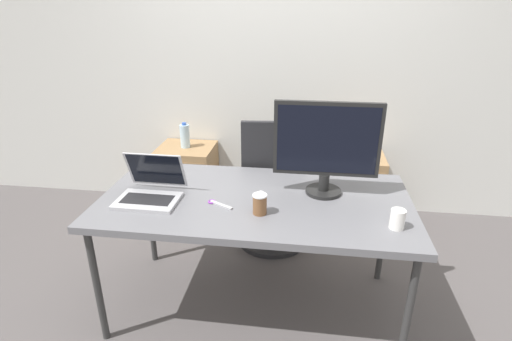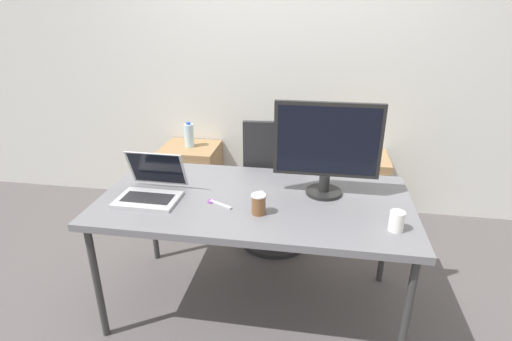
{
  "view_description": "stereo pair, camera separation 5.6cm",
  "coord_description": "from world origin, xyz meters",
  "px_view_note": "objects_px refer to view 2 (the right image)",
  "views": [
    {
      "loc": [
        0.28,
        -2.0,
        1.79
      ],
      "look_at": [
        0.0,
        0.04,
        0.92
      ],
      "focal_mm": 28.0,
      "sensor_mm": 36.0,
      "label": 1
    },
    {
      "loc": [
        0.34,
        -2.0,
        1.79
      ],
      "look_at": [
        0.0,
        0.04,
        0.92
      ],
      "focal_mm": 28.0,
      "sensor_mm": 36.0,
      "label": 2
    }
  ],
  "objects_px": {
    "water_bottle": "(189,135)",
    "coffee_cup_brown": "(259,204)",
    "office_chair": "(275,200)",
    "cabinet_right": "(356,189)",
    "cabinet_left": "(192,178)",
    "mouse": "(261,194)",
    "laptop_center": "(151,189)",
    "coffee_cup_white": "(397,221)",
    "monitor": "(327,147)"
  },
  "relations": [
    {
      "from": "cabinet_right",
      "to": "coffee_cup_brown",
      "type": "xyz_separation_m",
      "value": [
        -0.63,
        -1.38,
        0.52
      ]
    },
    {
      "from": "office_chair",
      "to": "coffee_cup_brown",
      "type": "distance_m",
      "value": 0.98
    },
    {
      "from": "monitor",
      "to": "mouse",
      "type": "relative_size",
      "value": 8.38
    },
    {
      "from": "cabinet_right",
      "to": "coffee_cup_white",
      "type": "distance_m",
      "value": 1.52
    },
    {
      "from": "water_bottle",
      "to": "cabinet_right",
      "type": "bearing_deg",
      "value": -0.09
    },
    {
      "from": "water_bottle",
      "to": "laptop_center",
      "type": "height_order",
      "value": "laptop_center"
    },
    {
      "from": "laptop_center",
      "to": "coffee_cup_white",
      "type": "height_order",
      "value": "laptop_center"
    },
    {
      "from": "coffee_cup_white",
      "to": "coffee_cup_brown",
      "type": "distance_m",
      "value": 0.69
    },
    {
      "from": "cabinet_right",
      "to": "water_bottle",
      "type": "distance_m",
      "value": 1.52
    },
    {
      "from": "cabinet_right",
      "to": "laptop_center",
      "type": "bearing_deg",
      "value": -134.63
    },
    {
      "from": "monitor",
      "to": "coffee_cup_brown",
      "type": "xyz_separation_m",
      "value": [
        -0.34,
        -0.29,
        -0.23
      ]
    },
    {
      "from": "water_bottle",
      "to": "coffee_cup_brown",
      "type": "distance_m",
      "value": 1.62
    },
    {
      "from": "cabinet_left",
      "to": "monitor",
      "type": "relative_size",
      "value": 1.04
    },
    {
      "from": "office_chair",
      "to": "water_bottle",
      "type": "xyz_separation_m",
      "value": [
        -0.83,
        0.5,
        0.31
      ]
    },
    {
      "from": "cabinet_left",
      "to": "coffee_cup_white",
      "type": "height_order",
      "value": "coffee_cup_white"
    },
    {
      "from": "mouse",
      "to": "water_bottle",
      "type": "bearing_deg",
      "value": 124.56
    },
    {
      "from": "monitor",
      "to": "cabinet_right",
      "type": "bearing_deg",
      "value": 74.72
    },
    {
      "from": "laptop_center",
      "to": "monitor",
      "type": "distance_m",
      "value": 1.02
    },
    {
      "from": "laptop_center",
      "to": "monitor",
      "type": "bearing_deg",
      "value": 11.55
    },
    {
      "from": "office_chair",
      "to": "cabinet_left",
      "type": "relative_size",
      "value": 1.75
    },
    {
      "from": "cabinet_right",
      "to": "laptop_center",
      "type": "relative_size",
      "value": 1.78
    },
    {
      "from": "office_chair",
      "to": "mouse",
      "type": "distance_m",
      "value": 0.78
    },
    {
      "from": "water_bottle",
      "to": "coffee_cup_white",
      "type": "relative_size",
      "value": 2.22
    },
    {
      "from": "cabinet_right",
      "to": "cabinet_left",
      "type": "bearing_deg",
      "value": 180.0
    },
    {
      "from": "coffee_cup_white",
      "to": "office_chair",
      "type": "bearing_deg",
      "value": 126.59
    },
    {
      "from": "mouse",
      "to": "monitor",
      "type": "bearing_deg",
      "value": 15.63
    },
    {
      "from": "water_bottle",
      "to": "coffee_cup_white",
      "type": "xyz_separation_m",
      "value": [
        1.52,
        -1.44,
        0.1
      ]
    },
    {
      "from": "laptop_center",
      "to": "coffee_cup_brown",
      "type": "relative_size",
      "value": 3.11
    },
    {
      "from": "cabinet_right",
      "to": "monitor",
      "type": "height_order",
      "value": "monitor"
    },
    {
      "from": "water_bottle",
      "to": "monitor",
      "type": "bearing_deg",
      "value": -42.83
    },
    {
      "from": "water_bottle",
      "to": "coffee_cup_brown",
      "type": "relative_size",
      "value": 2.02
    },
    {
      "from": "water_bottle",
      "to": "monitor",
      "type": "distance_m",
      "value": 1.63
    },
    {
      "from": "monitor",
      "to": "mouse",
      "type": "height_order",
      "value": "monitor"
    },
    {
      "from": "laptop_center",
      "to": "cabinet_right",
      "type": "bearing_deg",
      "value": 45.37
    },
    {
      "from": "office_chair",
      "to": "monitor",
      "type": "xyz_separation_m",
      "value": [
        0.35,
        -0.59,
        0.65
      ]
    },
    {
      "from": "water_bottle",
      "to": "coffee_cup_white",
      "type": "distance_m",
      "value": 2.09
    },
    {
      "from": "cabinet_right",
      "to": "monitor",
      "type": "distance_m",
      "value": 1.35
    },
    {
      "from": "coffee_cup_brown",
      "to": "cabinet_left",
      "type": "bearing_deg",
      "value": 121.23
    },
    {
      "from": "cabinet_left",
      "to": "cabinet_right",
      "type": "xyz_separation_m",
      "value": [
        1.47,
        0.0,
        0.0
      ]
    },
    {
      "from": "coffee_cup_white",
      "to": "water_bottle",
      "type": "bearing_deg",
      "value": 136.64
    },
    {
      "from": "mouse",
      "to": "cabinet_right",
      "type": "bearing_deg",
      "value": 61.18
    },
    {
      "from": "cabinet_left",
      "to": "water_bottle",
      "type": "height_order",
      "value": "water_bottle"
    },
    {
      "from": "cabinet_right",
      "to": "mouse",
      "type": "xyz_separation_m",
      "value": [
        -0.65,
        -1.18,
        0.48
      ]
    },
    {
      "from": "cabinet_right",
      "to": "water_bottle",
      "type": "relative_size",
      "value": 2.74
    },
    {
      "from": "coffee_cup_white",
      "to": "coffee_cup_brown",
      "type": "height_order",
      "value": "coffee_cup_brown"
    },
    {
      "from": "office_chair",
      "to": "laptop_center",
      "type": "bearing_deg",
      "value": -128.5
    },
    {
      "from": "office_chair",
      "to": "cabinet_right",
      "type": "bearing_deg",
      "value": 37.81
    },
    {
      "from": "laptop_center",
      "to": "monitor",
      "type": "height_order",
      "value": "monitor"
    },
    {
      "from": "laptop_center",
      "to": "water_bottle",
      "type": "bearing_deg",
      "value": 98.96
    },
    {
      "from": "cabinet_left",
      "to": "cabinet_right",
      "type": "bearing_deg",
      "value": 0.0
    }
  ]
}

